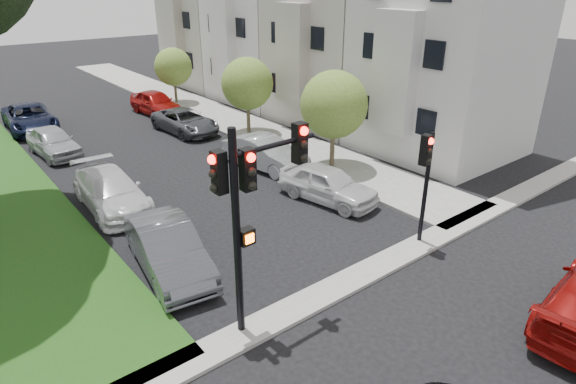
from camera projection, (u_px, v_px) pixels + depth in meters
ground at (401, 316)px, 13.29m from camera, size 140.00×140.00×0.00m
sidewalk_right at (196, 107)px, 34.21m from camera, size 3.50×44.00×0.12m
sidewalk_cross at (349, 281)px, 14.70m from camera, size 60.00×1.00×0.12m
house_a at (451, 13)px, 23.22m from camera, size 7.70×7.55×15.97m
house_b at (342, 6)px, 28.57m from camera, size 7.70×7.55×15.97m
house_c at (267, 1)px, 33.91m from camera, size 7.70×7.55×15.97m
small_tree_a at (334, 105)px, 22.20m from camera, size 3.15×3.15×4.73m
small_tree_b at (247, 84)px, 27.36m from camera, size 2.97×2.97×4.46m
small_tree_c at (173, 67)px, 34.17m from camera, size 2.67×2.67×4.00m
traffic_signal_main at (250, 194)px, 11.39m from camera, size 2.72×0.70×5.59m
traffic_signal_secondary at (426, 169)px, 15.70m from camera, size 0.53×0.42×4.04m
car_parked_0 at (328, 184)px, 19.81m from camera, size 2.54×4.63×1.49m
car_parked_1 at (266, 153)px, 23.19m from camera, size 2.30×4.86×1.54m
car_parked_2 at (185, 121)px, 28.61m from camera, size 2.61×5.07×1.37m
car_parked_3 at (156, 103)px, 32.26m from camera, size 2.20×4.80×1.60m
car_parked_5 at (168, 249)px, 15.03m from camera, size 2.35×4.99×1.58m
car_parked_6 at (111, 191)px, 19.19m from camera, size 2.34×5.24×1.49m
car_parked_7 at (53, 142)px, 24.91m from camera, size 2.07×4.46×1.48m
car_parked_8 at (30, 118)px, 28.95m from camera, size 2.83×5.64×1.53m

